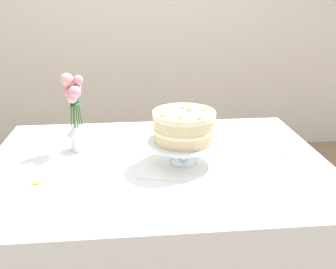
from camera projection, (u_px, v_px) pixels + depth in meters
dining_table at (159, 184)px, 1.55m from camera, size 1.40×1.00×0.74m
linen_napkin at (183, 163)px, 1.53m from camera, size 0.38×0.38×0.00m
cake_stand at (184, 144)px, 1.50m from camera, size 0.29×0.29×0.10m
layer_cake at (184, 126)px, 1.47m from camera, size 0.25×0.25×0.13m
flower_vase at (75, 114)px, 1.60m from camera, size 0.10×0.10×0.34m
loose_petal_0 at (198, 135)px, 1.82m from camera, size 0.04×0.03×0.01m
loose_petal_1 at (283, 155)px, 1.60m from camera, size 0.04×0.04×0.00m
loose_petal_2 at (37, 183)px, 1.37m from camera, size 0.05×0.04×0.01m
loose_petal_3 at (259, 151)px, 1.63m from camera, size 0.04×0.05×0.01m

